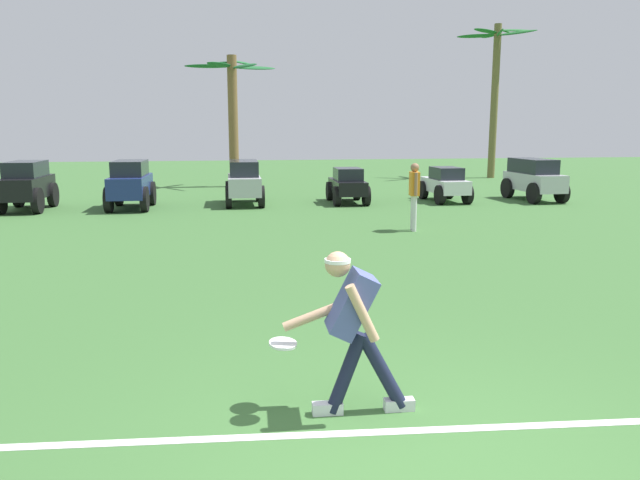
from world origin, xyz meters
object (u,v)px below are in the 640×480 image
object	(u,v)px
parked_car_slot_b	(131,183)
parked_car_slot_f	(534,178)
parked_car_slot_e	(445,184)
parked_car_slot_d	(347,185)
palm_tree_far_left	(233,110)
parked_car_slot_c	(244,181)
palm_tree_left_of_centre	(495,86)
parked_car_slot_a	(27,184)
frisbee_in_flight	(283,344)
frisbee_thrower	(353,323)
teammate_near_sideline	(414,190)

from	to	relation	value
parked_car_slot_b	parked_car_slot_f	xyz separation A→B (m)	(12.64, 0.13, -0.02)
parked_car_slot_e	parked_car_slot_f	xyz separation A→B (m)	(2.95, -0.12, 0.16)
parked_car_slot_d	palm_tree_far_left	xyz separation A→B (m)	(-3.41, 5.89, 2.42)
parked_car_slot_c	palm_tree_left_of_centre	bearing A→B (deg)	35.06
parked_car_slot_a	palm_tree_left_of_centre	xyz separation A→B (m)	(17.88, 8.63, 3.42)
frisbee_in_flight	palm_tree_far_left	distance (m)	20.12
parked_car_slot_b	palm_tree_left_of_centre	size ratio (longest dim) A/B	0.35
frisbee_in_flight	palm_tree_far_left	bearing A→B (deg)	90.08
frisbee_in_flight	palm_tree_left_of_centre	size ratio (longest dim) A/B	0.05
parked_car_slot_d	palm_tree_far_left	bearing A→B (deg)	120.04
parked_car_slot_b	parked_car_slot_e	size ratio (longest dim) A/B	1.07
parked_car_slot_b	palm_tree_far_left	world-z (taller)	palm_tree_far_left
parked_car_slot_e	palm_tree_far_left	distance (m)	9.22
parked_car_slot_f	palm_tree_left_of_centre	xyz separation A→B (m)	(2.36, 8.56, 3.44)
parked_car_slot_d	parked_car_slot_f	distance (m)	6.12
frisbee_thrower	parked_car_slot_e	world-z (taller)	frisbee_thrower
parked_car_slot_a	parked_car_slot_c	size ratio (longest dim) A/B	0.98
parked_car_slot_a	parked_car_slot_c	distance (m)	6.20
parked_car_slot_f	palm_tree_left_of_centre	world-z (taller)	palm_tree_left_of_centre
parked_car_slot_e	parked_car_slot_b	bearing A→B (deg)	-178.50
frisbee_in_flight	parked_car_slot_d	world-z (taller)	parked_car_slot_d
frisbee_thrower	parked_car_slot_b	world-z (taller)	frisbee_thrower
parked_car_slot_a	parked_car_slot_b	xyz separation A→B (m)	(2.88, -0.07, 0.00)
parked_car_slot_c	parked_car_slot_e	bearing A→B (deg)	-2.13
parked_car_slot_d	frisbee_in_flight	bearing A→B (deg)	-103.48
teammate_near_sideline	parked_car_slot_b	xyz separation A→B (m)	(-7.01, 5.03, -0.20)
teammate_near_sideline	parked_car_slot_b	size ratio (longest dim) A/B	0.66
parked_car_slot_f	parked_car_slot_d	bearing A→B (deg)	177.86
parked_car_slot_b	palm_tree_left_of_centre	distance (m)	17.67
parked_car_slot_b	palm_tree_left_of_centre	world-z (taller)	palm_tree_left_of_centre
palm_tree_left_of_centre	parked_car_slot_a	bearing A→B (deg)	-154.24
parked_car_slot_d	palm_tree_left_of_centre	bearing A→B (deg)	44.53
teammate_near_sideline	parked_car_slot_e	bearing A→B (deg)	63.12
frisbee_in_flight	palm_tree_left_of_centre	distance (m)	25.61
parked_car_slot_a	parked_car_slot_e	size ratio (longest dim) A/B	1.06
parked_car_slot_b	parked_car_slot_f	world-z (taller)	parked_car_slot_b
parked_car_slot_c	parked_car_slot_e	world-z (taller)	parked_car_slot_c
parked_car_slot_a	palm_tree_far_left	distance (m)	8.90
frisbee_in_flight	frisbee_thrower	bearing A→B (deg)	-21.38
teammate_near_sideline	parked_car_slot_c	xyz separation A→B (m)	(-3.70, 5.52, -0.22)
parked_car_slot_a	frisbee_thrower	bearing A→B (deg)	-64.80
parked_car_slot_b	teammate_near_sideline	bearing A→B (deg)	-35.67
teammate_near_sideline	parked_car_slot_c	world-z (taller)	teammate_near_sideline
frisbee_thrower	frisbee_in_flight	distance (m)	0.64
parked_car_slot_c	parked_car_slot_f	distance (m)	9.34
parked_car_slot_b	parked_car_slot_c	distance (m)	3.34
teammate_near_sideline	parked_car_slot_f	bearing A→B (deg)	42.52
parked_car_slot_e	palm_tree_left_of_centre	distance (m)	10.60
frisbee_thrower	parked_car_slot_b	size ratio (longest dim) A/B	0.59
parked_car_slot_a	palm_tree_far_left	bearing A→B (deg)	45.86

